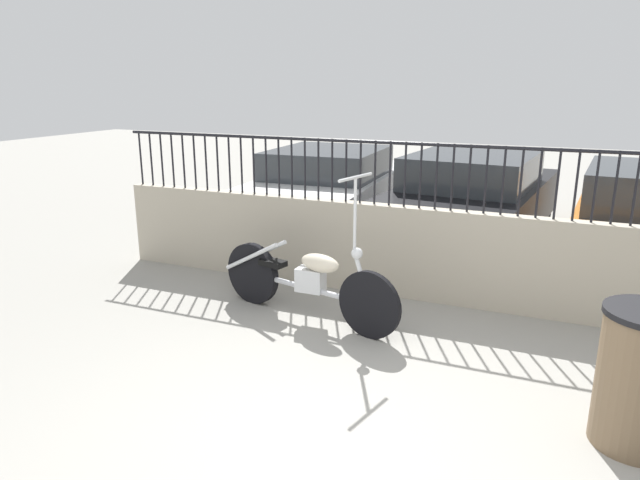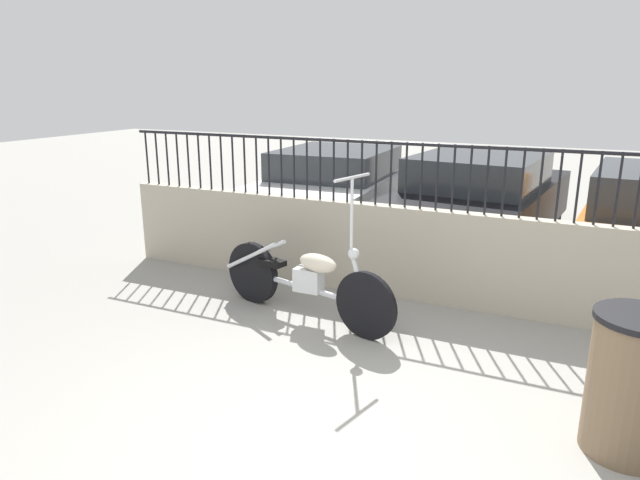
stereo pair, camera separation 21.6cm
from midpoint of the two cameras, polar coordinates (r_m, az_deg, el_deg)
name	(u,v)px [view 1 (the left image)]	position (r m, az deg, el deg)	size (l,w,h in m)	color
ground_plane	(333,447)	(4.07, -0.28, -20.02)	(40.00, 40.00, 0.00)	gray
low_wall	(432,255)	(6.37, 10.19, -1.51)	(8.00, 0.18, 1.04)	#B2A893
fence_railing	(437,165)	(6.16, 10.63, 7.33)	(8.00, 0.04, 0.71)	black
motorcycle_silver	(299,278)	(5.87, -3.16, -3.84)	(2.14, 0.75, 1.55)	black
car_white	(331,187)	(9.55, 0.48, 5.35)	(2.01, 4.10, 1.31)	black
car_black	(473,198)	(8.73, 14.41, 4.04)	(2.24, 4.35, 1.37)	black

